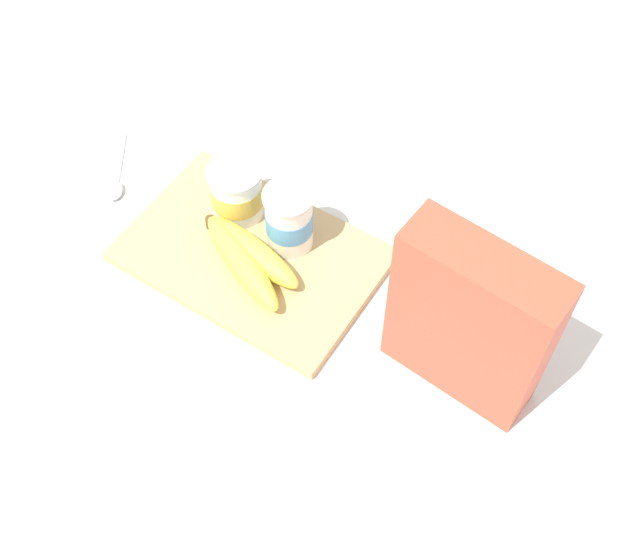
{
  "coord_description": "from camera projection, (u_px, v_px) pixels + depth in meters",
  "views": [
    {
      "loc": [
        0.42,
        -0.49,
        0.91
      ],
      "look_at": [
        0.11,
        0.0,
        0.07
      ],
      "focal_mm": 45.47,
      "sensor_mm": 36.0,
      "label": 1
    }
  ],
  "objects": [
    {
      "name": "yogurt_cup_back",
      "position": [
        289.0,
        219.0,
        1.07
      ],
      "size": [
        0.07,
        0.07,
        0.1
      ],
      "color": "white",
      "rests_on": "cutting_board"
    },
    {
      "name": "ground_plane",
      "position": [
        252.0,
        258.0,
        1.11
      ],
      "size": [
        2.4,
        2.4,
        0.0
      ],
      "primitive_type": "plane",
      "color": "silver"
    },
    {
      "name": "cereal_box",
      "position": [
        470.0,
        322.0,
        0.91
      ],
      "size": [
        0.19,
        0.08,
        0.24
      ],
      "primitive_type": "cube",
      "rotation": [
        0.0,
        0.0,
        -0.09
      ],
      "color": "#D85138",
      "rests_on": "ground_plane"
    },
    {
      "name": "spoon",
      "position": [
        117.0,
        177.0,
        1.19
      ],
      "size": [
        0.09,
        0.12,
        0.01
      ],
      "color": "silver",
      "rests_on": "ground_plane"
    },
    {
      "name": "yogurt_cup_front",
      "position": [
        237.0,
        191.0,
        1.1
      ],
      "size": [
        0.08,
        0.08,
        0.08
      ],
      "color": "white",
      "rests_on": "cutting_board"
    },
    {
      "name": "banana_bunch",
      "position": [
        247.0,
        257.0,
        1.07
      ],
      "size": [
        0.18,
        0.11,
        0.04
      ],
      "color": "#EFDF4A",
      "rests_on": "cutting_board"
    },
    {
      "name": "cutting_board",
      "position": [
        252.0,
        255.0,
        1.1
      ],
      "size": [
        0.34,
        0.23,
        0.02
      ],
      "primitive_type": "cube",
      "color": "tan",
      "rests_on": "ground_plane"
    }
  ]
}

